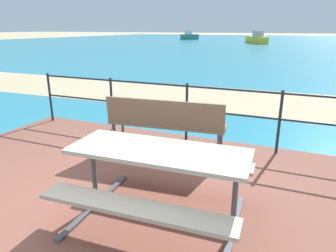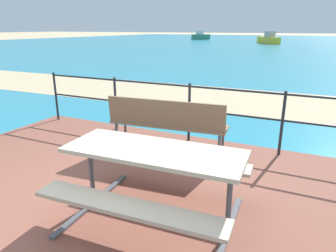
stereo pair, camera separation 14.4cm
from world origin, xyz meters
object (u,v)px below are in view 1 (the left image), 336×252
picnic_table (159,167)px  boat_near (190,36)px  boat_mid (256,39)px  park_bench (165,120)px

picnic_table → boat_near: boat_near is taller
picnic_table → boat_mid: size_ratio=0.34×
boat_near → boat_mid: size_ratio=0.60×
picnic_table → park_bench: (-0.63, 1.59, -0.04)m
picnic_table → boat_mid: bearing=93.4°
picnic_table → boat_near: (-16.74, 48.74, -0.09)m
picnic_table → boat_mid: 39.26m
boat_mid → picnic_table: bearing=157.2°
picnic_table → boat_near: 51.53m
park_bench → boat_mid: boat_mid is taller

